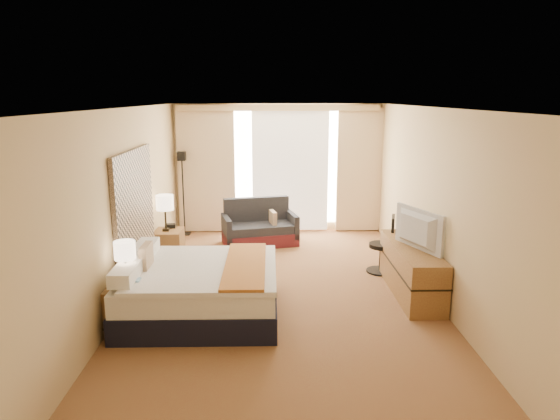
{
  "coord_description": "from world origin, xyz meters",
  "views": [
    {
      "loc": [
        -0.16,
        -6.65,
        2.75
      ],
      "look_at": [
        -0.02,
        0.4,
        1.13
      ],
      "focal_mm": 32.0,
      "sensor_mm": 36.0,
      "label": 1
    }
  ],
  "objects_px": {
    "media_dresser": "(411,270)",
    "loveseat": "(260,229)",
    "floor_lamp": "(183,177)",
    "lamp_left": "(125,251)",
    "desk_chair": "(385,247)",
    "nightstand_left": "(128,307)",
    "television": "(413,230)",
    "bed": "(200,289)",
    "lamp_right": "(165,203)",
    "nightstand_right": "(169,246)"
  },
  "relations": [
    {
      "from": "media_dresser",
      "to": "loveseat",
      "type": "distance_m",
      "value": 3.32
    },
    {
      "from": "floor_lamp",
      "to": "lamp_left",
      "type": "xyz_separation_m",
      "value": [
        0.02,
        -4.16,
        -0.23
      ]
    },
    {
      "from": "media_dresser",
      "to": "desk_chair",
      "type": "xyz_separation_m",
      "value": [
        -0.18,
        0.87,
        0.06
      ]
    },
    {
      "from": "nightstand_left",
      "to": "loveseat",
      "type": "distance_m",
      "value": 3.85
    },
    {
      "from": "nightstand_left",
      "to": "desk_chair",
      "type": "distance_m",
      "value": 4.01
    },
    {
      "from": "floor_lamp",
      "to": "media_dresser",
      "type": "bearing_deg",
      "value": -40.41
    },
    {
      "from": "nightstand_left",
      "to": "television",
      "type": "distance_m",
      "value": 3.83
    },
    {
      "from": "nightstand_left",
      "to": "television",
      "type": "xyz_separation_m",
      "value": [
        3.65,
        0.9,
        0.7
      ]
    },
    {
      "from": "bed",
      "to": "floor_lamp",
      "type": "height_order",
      "value": "floor_lamp"
    },
    {
      "from": "media_dresser",
      "to": "television",
      "type": "relative_size",
      "value": 1.87
    },
    {
      "from": "lamp_left",
      "to": "lamp_right",
      "type": "relative_size",
      "value": 0.88
    },
    {
      "from": "nightstand_left",
      "to": "nightstand_right",
      "type": "bearing_deg",
      "value": 90.0
    },
    {
      "from": "lamp_left",
      "to": "lamp_right",
      "type": "height_order",
      "value": "lamp_right"
    },
    {
      "from": "loveseat",
      "to": "lamp_right",
      "type": "bearing_deg",
      "value": -158.71
    },
    {
      "from": "desk_chair",
      "to": "lamp_left",
      "type": "height_order",
      "value": "lamp_left"
    },
    {
      "from": "bed",
      "to": "loveseat",
      "type": "distance_m",
      "value": 3.22
    },
    {
      "from": "loveseat",
      "to": "lamp_right",
      "type": "relative_size",
      "value": 2.46
    },
    {
      "from": "television",
      "to": "lamp_right",
      "type": "bearing_deg",
      "value": 44.51
    },
    {
      "from": "floor_lamp",
      "to": "lamp_left",
      "type": "distance_m",
      "value": 4.17
    },
    {
      "from": "bed",
      "to": "lamp_left",
      "type": "relative_size",
      "value": 3.62
    },
    {
      "from": "floor_lamp",
      "to": "desk_chair",
      "type": "distance_m",
      "value": 4.3
    },
    {
      "from": "lamp_right",
      "to": "bed",
      "type": "bearing_deg",
      "value": -67.93
    },
    {
      "from": "loveseat",
      "to": "lamp_right",
      "type": "xyz_separation_m",
      "value": [
        -1.54,
        -1.06,
        0.74
      ]
    },
    {
      "from": "nightstand_left",
      "to": "television",
      "type": "relative_size",
      "value": 0.57
    },
    {
      "from": "nightstand_left",
      "to": "lamp_right",
      "type": "bearing_deg",
      "value": 90.73
    },
    {
      "from": "loveseat",
      "to": "floor_lamp",
      "type": "height_order",
      "value": "floor_lamp"
    },
    {
      "from": "nightstand_right",
      "to": "nightstand_left",
      "type": "bearing_deg",
      "value": -90.0
    },
    {
      "from": "nightstand_right",
      "to": "desk_chair",
      "type": "xyz_separation_m",
      "value": [
        3.52,
        -0.58,
        0.14
      ]
    },
    {
      "from": "nightstand_left",
      "to": "nightstand_right",
      "type": "distance_m",
      "value": 2.5
    },
    {
      "from": "loveseat",
      "to": "floor_lamp",
      "type": "distance_m",
      "value": 1.91
    },
    {
      "from": "nightstand_right",
      "to": "television",
      "type": "distance_m",
      "value": 4.05
    },
    {
      "from": "television",
      "to": "nightstand_left",
      "type": "bearing_deg",
      "value": 81.53
    },
    {
      "from": "media_dresser",
      "to": "loveseat",
      "type": "xyz_separation_m",
      "value": [
        -2.19,
        2.49,
        -0.07
      ]
    },
    {
      "from": "lamp_left",
      "to": "television",
      "type": "relative_size",
      "value": 0.55
    },
    {
      "from": "loveseat",
      "to": "bed",
      "type": "bearing_deg",
      "value": -115.92
    },
    {
      "from": "media_dresser",
      "to": "desk_chair",
      "type": "distance_m",
      "value": 0.89
    },
    {
      "from": "desk_chair",
      "to": "lamp_right",
      "type": "height_order",
      "value": "lamp_right"
    },
    {
      "from": "nightstand_right",
      "to": "television",
      "type": "bearing_deg",
      "value": -23.64
    },
    {
      "from": "lamp_right",
      "to": "television",
      "type": "xyz_separation_m",
      "value": [
        3.68,
        -1.57,
        -0.04
      ]
    },
    {
      "from": "nightstand_right",
      "to": "loveseat",
      "type": "distance_m",
      "value": 1.83
    },
    {
      "from": "nightstand_right",
      "to": "lamp_right",
      "type": "height_order",
      "value": "lamp_right"
    },
    {
      "from": "nightstand_left",
      "to": "bed",
      "type": "relative_size",
      "value": 0.29
    },
    {
      "from": "nightstand_right",
      "to": "loveseat",
      "type": "height_order",
      "value": "loveseat"
    },
    {
      "from": "nightstand_left",
      "to": "loveseat",
      "type": "height_order",
      "value": "loveseat"
    },
    {
      "from": "loveseat",
      "to": "desk_chair",
      "type": "relative_size",
      "value": 1.62
    },
    {
      "from": "nightstand_left",
      "to": "lamp_left",
      "type": "distance_m",
      "value": 0.69
    },
    {
      "from": "media_dresser",
      "to": "lamp_left",
      "type": "xyz_separation_m",
      "value": [
        -3.71,
        -0.99,
        0.61
      ]
    },
    {
      "from": "media_dresser",
      "to": "floor_lamp",
      "type": "distance_m",
      "value": 4.97
    },
    {
      "from": "loveseat",
      "to": "desk_chair",
      "type": "distance_m",
      "value": 2.59
    },
    {
      "from": "nightstand_left",
      "to": "bed",
      "type": "height_order",
      "value": "bed"
    }
  ]
}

